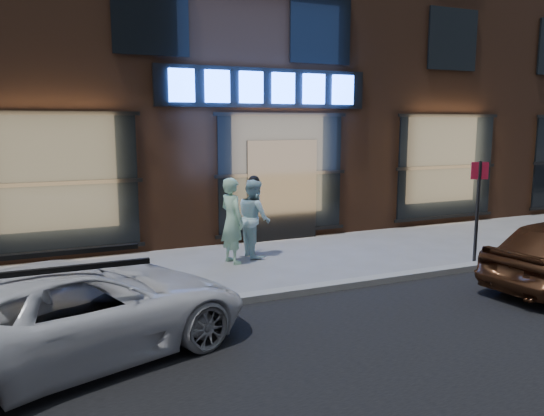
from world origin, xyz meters
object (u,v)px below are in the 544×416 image
Objects in this scene: white_suv at (77,311)px; sign_post at (478,203)px; man_bowtie at (232,221)px; man_cap at (254,218)px.

sign_post is (7.45, 1.27, 0.67)m from white_suv.
sign_post is (4.29, -2.18, 0.39)m from man_bowtie.
sign_post is at bearing -124.63° from man_cap.
man_bowtie is 4.83m from sign_post.
man_cap is 4.48m from sign_post.
man_bowtie is at bearing 118.61° from man_cap.
man_bowtie is 4.68m from white_suv.
white_suv is 7.59m from sign_post.
man_cap is 0.39× the size of white_suv.
man_bowtie is at bearing -61.35° from white_suv.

